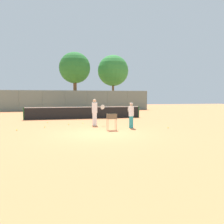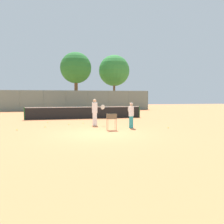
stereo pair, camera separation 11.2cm
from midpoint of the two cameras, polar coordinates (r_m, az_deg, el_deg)
name	(u,v)px [view 2 (the right image)]	position (r m, az deg, el deg)	size (l,w,h in m)	color
ground_plane	(100,134)	(11.73, -2.97, -5.65)	(80.00, 80.00, 0.00)	#D37F4C
tennis_net	(85,112)	(19.64, -6.89, -0.11)	(10.34, 0.10, 1.07)	#26592D
back_fence	(77,101)	(31.18, -9.00, 2.98)	(21.30, 0.08, 2.83)	slate
tree_0	(114,71)	(37.09, 0.65, 10.72)	(5.11, 5.11, 8.85)	brown
tree_1	(76,68)	(33.29, -9.33, 11.24)	(4.57, 4.57, 8.50)	brown
tree_2	(114,71)	(36.79, 0.65, 10.66)	(4.35, 4.35, 8.41)	brown
player_white_outfit	(95,112)	(14.95, -4.28, 0.02)	(0.94, 0.38, 1.81)	white
player_red_cap	(131,115)	(13.76, 5.26, -0.76)	(0.33, 0.88, 1.59)	teal
ball_cart	(111,118)	(12.87, 0.11, -1.49)	(0.56, 0.41, 0.97)	brown
tennis_ball_0	(168,128)	(14.10, 14.67, -4.00)	(0.07, 0.07, 0.07)	#D1E54C
tennis_ball_1	(78,119)	(18.79, -8.64, -1.92)	(0.07, 0.07, 0.07)	#D1E54C
tennis_ball_2	(69,124)	(15.69, -10.98, -3.14)	(0.07, 0.07, 0.07)	#D1E54C
tennis_ball_3	(135,118)	(20.21, 6.21, -1.48)	(0.07, 0.07, 0.07)	#D1E54C
tennis_ball_4	(48,122)	(17.31, -16.26, -2.55)	(0.07, 0.07, 0.07)	#D1E54C
tennis_ball_5	(83,123)	(16.17, -7.32, -2.88)	(0.07, 0.07, 0.07)	#D1E54C
tennis_ball_6	(45,127)	(14.64, -16.87, -3.75)	(0.07, 0.07, 0.07)	#D1E54C
tennis_ball_7	(17,130)	(13.95, -23.36, -4.29)	(0.07, 0.07, 0.07)	#D1E54C
parked_car	(77,105)	(34.90, -9.04, 1.85)	(4.20, 1.70, 1.60)	#3F4C8C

